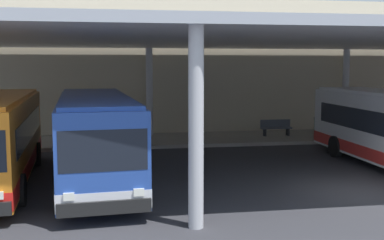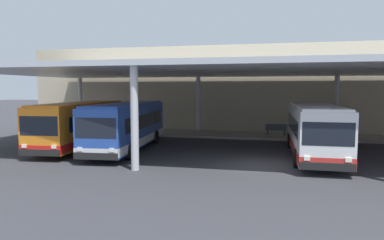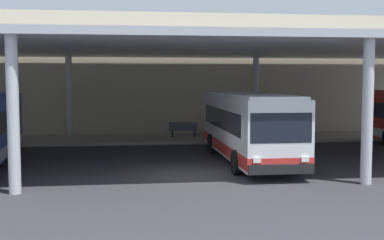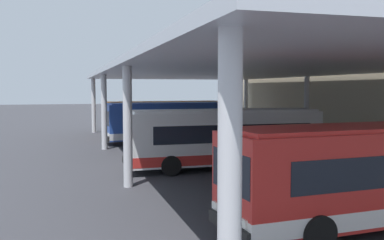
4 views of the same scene
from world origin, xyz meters
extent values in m
plane|color=#333338|center=(0.00, 0.00, 0.00)|extent=(200.00, 200.00, 0.00)
cube|color=gray|center=(0.00, 11.75, 0.09)|extent=(42.00, 4.50, 0.18)
cube|color=#C1B293|center=(0.00, 15.00, 4.15)|extent=(48.00, 1.60, 8.29)
cube|color=silver|center=(0.00, 5.50, 5.40)|extent=(40.00, 17.00, 0.30)
cylinder|color=silver|center=(-6.17, -2.50, 2.62)|extent=(0.40, 0.40, 5.25)
cylinder|color=silver|center=(-6.17, 13.50, 2.62)|extent=(0.40, 0.40, 5.25)
cylinder|color=silver|center=(6.17, 13.50, 2.62)|extent=(0.40, 0.40, 5.25)
cylinder|color=black|center=(-11.07, 0.19, 0.50)|extent=(0.35, 1.02, 1.00)
cylinder|color=black|center=(-11.52, 6.26, 0.50)|extent=(0.35, 1.02, 1.00)
cube|color=#284CA8|center=(-8.93, 3.05, 1.70)|extent=(3.29, 10.56, 2.70)
cube|color=silver|center=(-8.93, 3.05, 0.70)|extent=(3.31, 10.58, 0.50)
cube|color=black|center=(-8.94, 3.20, 2.00)|extent=(3.18, 8.70, 0.90)
cube|color=black|center=(-8.54, -2.08, 2.05)|extent=(2.30, 0.30, 1.10)
cube|color=black|center=(-8.53, -2.17, 0.55)|extent=(2.46, 0.35, 0.36)
cube|color=#2A50B0|center=(-8.93, 3.05, 3.11)|extent=(3.06, 10.13, 0.12)
cube|color=yellow|center=(-8.54, -2.05, 2.87)|extent=(1.75, 0.25, 0.28)
cube|color=white|center=(-9.43, -2.23, 0.90)|extent=(0.29, 0.10, 0.20)
cube|color=white|center=(-7.63, -2.09, 0.90)|extent=(0.29, 0.10, 0.20)
cylinder|color=black|center=(-9.91, -0.25, 0.50)|extent=(0.36, 1.02, 1.00)
cylinder|color=black|center=(-7.46, -0.07, 0.50)|extent=(0.36, 1.02, 1.00)
cylinder|color=black|center=(-10.37, 5.81, 0.50)|extent=(0.36, 1.02, 1.00)
cylinder|color=black|center=(-7.93, 6.00, 0.50)|extent=(0.36, 1.02, 1.00)
cylinder|color=black|center=(1.88, 5.94, 0.50)|extent=(0.28, 1.00, 1.00)
cylinder|color=black|center=(4.33, 5.94, 0.50)|extent=(0.28, 1.00, 1.00)
cube|color=#4C515B|center=(1.05, 11.75, 0.63)|extent=(1.80, 0.44, 0.08)
cube|color=#4C515B|center=(1.05, 11.95, 0.88)|extent=(1.80, 0.06, 0.44)
cube|color=#2D2D33|center=(0.35, 11.75, 0.41)|extent=(0.10, 0.36, 0.45)
cube|color=#2D2D33|center=(1.75, 11.75, 0.41)|extent=(0.10, 0.36, 0.45)
cylinder|color=#236638|center=(3.76, 12.04, 0.63)|extent=(0.48, 0.48, 0.90)
cylinder|color=black|center=(3.76, 12.04, 1.12)|extent=(0.52, 0.52, 0.08)
camera|label=1|loc=(-8.24, -14.45, 4.25)|focal=44.50mm
camera|label=2|loc=(0.42, -18.80, 4.09)|focal=32.46mm
camera|label=3|loc=(-2.40, -19.63, 3.79)|focal=47.06mm
camera|label=4|loc=(25.07, -5.02, 4.29)|focal=41.02mm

